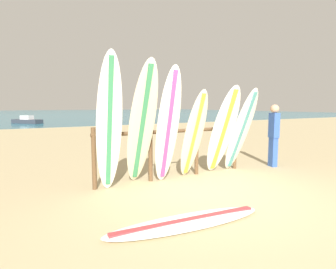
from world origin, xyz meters
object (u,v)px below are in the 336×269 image
(surfboard_rack, at_px, (175,144))
(surfboard_leaning_center_left, at_px, (168,126))
(surfboard_leaning_far_left, at_px, (109,124))
(surfboard_leaning_center_right, at_px, (223,131))
(surfboard_leaning_right, at_px, (241,131))
(surfboard_leaning_center, at_px, (194,135))
(beachgoer_standing, at_px, (274,133))
(small_boat_offshore, at_px, (27,121))
(surfboard_leaning_left, at_px, (142,126))
(surfboard_lying_on_sand, at_px, (187,222))

(surfboard_rack, xyz_separation_m, surfboard_leaning_center_left, (-0.37, -0.36, 0.43))
(surfboard_leaning_far_left, bearing_deg, surfboard_leaning_center_left, 0.94)
(surfboard_leaning_center_left, height_order, surfboard_leaning_center_right, surfboard_leaning_center_left)
(surfboard_leaning_center_right, bearing_deg, surfboard_rack, 159.69)
(surfboard_leaning_far_left, distance_m, surfboard_leaning_center_left, 1.23)
(surfboard_leaning_far_left, height_order, surfboard_leaning_right, surfboard_leaning_far_left)
(surfboard_leaning_center, height_order, beachgoer_standing, surfboard_leaning_center)
(surfboard_leaning_center, distance_m, small_boat_offshore, 22.95)
(surfboard_leaning_left, bearing_deg, small_boat_offshore, 92.64)
(surfboard_leaning_center_left, xyz_separation_m, surfboard_leaning_center, (0.65, 0.02, -0.22))
(surfboard_leaning_center_left, xyz_separation_m, beachgoer_standing, (3.22, 0.04, -0.30))
(surfboard_lying_on_sand, bearing_deg, surfboard_leaning_right, 33.77)
(surfboard_leaning_center, distance_m, surfboard_leaning_right, 1.36)
(surfboard_leaning_center, xyz_separation_m, small_boat_offshore, (-2.27, 22.82, -0.72))
(surfboard_leaning_far_left, xyz_separation_m, surfboard_leaning_center, (1.87, 0.04, -0.30))
(beachgoer_standing, bearing_deg, surfboard_leaning_center, -179.47)
(surfboard_leaning_left, xyz_separation_m, surfboard_leaning_center, (1.22, -0.00, -0.25))
(surfboard_leaning_far_left, xyz_separation_m, surfboard_leaning_left, (0.66, 0.04, -0.05))
(surfboard_leaning_center_left, relative_size, beachgoer_standing, 1.46)
(surfboard_leaning_left, bearing_deg, surfboard_leaning_center_right, -1.38)
(surfboard_leaning_left, distance_m, surfboard_leaning_right, 2.59)
(surfboard_leaning_center_left, distance_m, small_boat_offshore, 22.92)
(surfboard_rack, xyz_separation_m, beachgoer_standing, (2.84, -0.32, 0.13))
(surfboard_leaning_far_left, distance_m, surfboard_leaning_right, 3.24)
(surfboard_leaning_far_left, height_order, surfboard_leaning_center_right, surfboard_leaning_far_left)
(surfboard_leaning_right, relative_size, surfboard_lying_on_sand, 0.85)
(surfboard_leaning_center_right, bearing_deg, beachgoer_standing, 2.22)
(surfboard_rack, relative_size, surfboard_leaning_center, 1.89)
(surfboard_leaning_far_left, height_order, surfboard_leaning_left, surfboard_leaning_far_left)
(surfboard_leaning_far_left, height_order, surfboard_leaning_center_left, surfboard_leaning_far_left)
(surfboard_rack, bearing_deg, surfboard_leaning_far_left, -166.59)
(surfboard_leaning_center_right, distance_m, beachgoer_standing, 1.80)
(surfboard_leaning_far_left, bearing_deg, surfboard_rack, 13.41)
(surfboard_leaning_left, xyz_separation_m, surfboard_leaning_center_right, (1.99, -0.05, -0.20))
(surfboard_leaning_center, relative_size, surfboard_lying_on_sand, 0.82)
(surfboard_leaning_center_left, relative_size, surfboard_lying_on_sand, 1.01)
(surfboard_leaning_far_left, distance_m, beachgoer_standing, 4.46)
(surfboard_leaning_center_left, distance_m, beachgoer_standing, 3.23)
(surfboard_leaning_far_left, bearing_deg, surfboard_leaning_left, 3.65)
(surfboard_leaning_center, xyz_separation_m, surfboard_leaning_right, (1.36, -0.02, 0.03))
(surfboard_leaning_center_left, height_order, beachgoer_standing, surfboard_leaning_center_left)
(surfboard_rack, xyz_separation_m, surfboard_leaning_left, (-0.95, -0.34, 0.46))
(surfboard_leaning_far_left, bearing_deg, beachgoer_standing, 0.82)
(surfboard_leaning_center_right, relative_size, small_boat_offshore, 0.73)
(surfboard_lying_on_sand, xyz_separation_m, beachgoer_standing, (3.96, 1.88, 0.87))
(surfboard_leaning_center, bearing_deg, surfboard_leaning_right, -0.84)
(surfboard_rack, distance_m, surfboard_leaning_center_right, 1.15)
(surfboard_leaning_center_right, height_order, small_boat_offshore, surfboard_leaning_center_right)
(surfboard_leaning_center_left, bearing_deg, surfboard_leaning_far_left, -179.06)
(surfboard_leaning_right, relative_size, beachgoer_standing, 1.23)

